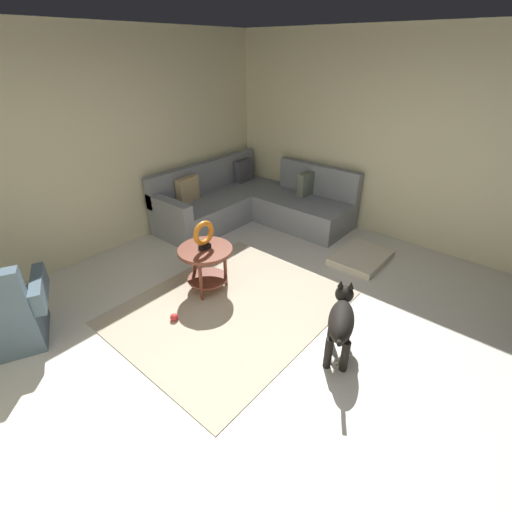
# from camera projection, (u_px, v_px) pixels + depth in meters

# --- Properties ---
(ground_plane) EXTENTS (6.00, 6.00, 0.10)m
(ground_plane) POSITION_uv_depth(u_px,v_px,m) (273.00, 349.00, 3.39)
(ground_plane) COLOR silver
(wall_back) EXTENTS (6.00, 0.12, 2.70)m
(wall_back) POSITION_uv_depth(u_px,v_px,m) (86.00, 151.00, 4.33)
(wall_back) COLOR beige
(wall_back) RESTS_ON ground_plane
(wall_right) EXTENTS (0.12, 6.00, 2.70)m
(wall_right) POSITION_uv_depth(u_px,v_px,m) (415.00, 144.00, 4.61)
(wall_right) COLOR beige
(wall_right) RESTS_ON ground_plane
(area_rug) EXTENTS (2.30, 1.90, 0.01)m
(area_rug) POSITION_uv_depth(u_px,v_px,m) (231.00, 307.00, 3.85)
(area_rug) COLOR #BCAD93
(area_rug) RESTS_ON ground_plane
(sectional_couch) EXTENTS (2.20, 2.25, 0.88)m
(sectional_couch) POSITION_uv_depth(u_px,v_px,m) (251.00, 204.00, 5.65)
(sectional_couch) COLOR gray
(sectional_couch) RESTS_ON ground_plane
(armchair) EXTENTS (0.98, 0.88, 0.88)m
(armchair) POSITION_uv_depth(u_px,v_px,m) (2.00, 317.00, 3.22)
(armchair) COLOR #4C6070
(armchair) RESTS_ON ground_plane
(side_table) EXTENTS (0.60, 0.60, 0.54)m
(side_table) POSITION_uv_depth(u_px,v_px,m) (206.00, 258.00, 3.94)
(side_table) COLOR brown
(side_table) RESTS_ON ground_plane
(torus_sculpture) EXTENTS (0.28, 0.08, 0.33)m
(torus_sculpture) POSITION_uv_depth(u_px,v_px,m) (204.00, 234.00, 3.79)
(torus_sculpture) COLOR black
(torus_sculpture) RESTS_ON side_table
(dog_bed_mat) EXTENTS (0.80, 0.60, 0.09)m
(dog_bed_mat) POSITION_uv_depth(u_px,v_px,m) (361.00, 257.00, 4.69)
(dog_bed_mat) COLOR beige
(dog_bed_mat) RESTS_ON ground_plane
(dog) EXTENTS (0.79, 0.42, 0.63)m
(dog) POSITION_uv_depth(u_px,v_px,m) (341.00, 320.00, 3.10)
(dog) COLOR black
(dog) RESTS_ON ground_plane
(dog_toy_ball) EXTENTS (0.08, 0.08, 0.08)m
(dog_toy_ball) POSITION_uv_depth(u_px,v_px,m) (174.00, 317.00, 3.65)
(dog_toy_ball) COLOR red
(dog_toy_ball) RESTS_ON ground_plane
(dog_toy_rope) EXTENTS (0.14, 0.18, 0.05)m
(dog_toy_rope) POSITION_uv_depth(u_px,v_px,m) (331.00, 357.00, 3.21)
(dog_toy_rope) COLOR silver
(dog_toy_rope) RESTS_ON ground_plane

